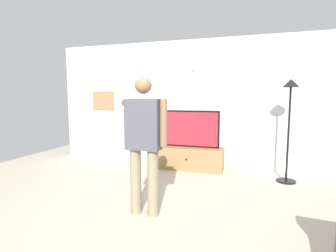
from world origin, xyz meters
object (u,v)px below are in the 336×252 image
at_px(television, 190,129).
at_px(framed_picture, 103,101).
at_px(wall_clock, 193,65).
at_px(person_standing_nearer_lamp, 144,137).
at_px(floor_lamp, 290,109).
at_px(tv_stand, 189,158).

height_order(television, framed_picture, framed_picture).
height_order(wall_clock, person_standing_nearer_lamp, wall_clock).
relative_size(wall_clock, person_standing_nearer_lamp, 0.15).
xyz_separation_m(framed_picture, person_standing_nearer_lamp, (2.13, -2.52, -0.42)).
distance_m(television, framed_picture, 2.28).
height_order(floor_lamp, person_standing_nearer_lamp, floor_lamp).
bearing_deg(floor_lamp, wall_clock, 161.89).
relative_size(tv_stand, person_standing_nearer_lamp, 0.81).
bearing_deg(person_standing_nearer_lamp, framed_picture, 130.20).
bearing_deg(floor_lamp, television, 169.01).
xyz_separation_m(wall_clock, floor_lamp, (1.83, -0.60, -0.88)).
height_order(framed_picture, floor_lamp, floor_lamp).
xyz_separation_m(wall_clock, person_standing_nearer_lamp, (-0.06, -2.51, -1.18)).
xyz_separation_m(television, person_standing_nearer_lamp, (-0.06, -2.27, 0.15)).
relative_size(wall_clock, floor_lamp, 0.14).
bearing_deg(television, person_standing_nearer_lamp, -91.53).
height_order(framed_picture, person_standing_nearer_lamp, person_standing_nearer_lamp).
bearing_deg(wall_clock, tv_stand, -90.00).
height_order(television, floor_lamp, floor_lamp).
relative_size(wall_clock, framed_picture, 0.45).
bearing_deg(wall_clock, framed_picture, 179.87).
bearing_deg(framed_picture, floor_lamp, -8.55).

